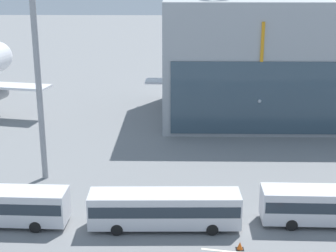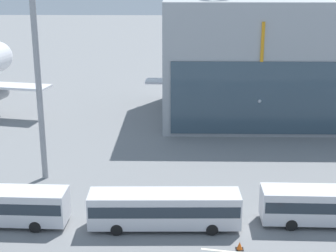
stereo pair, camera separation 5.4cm
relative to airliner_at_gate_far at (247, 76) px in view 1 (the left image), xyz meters
name	(u,v)px [view 1 (the left image)]	position (x,y,z in m)	size (l,w,h in m)	color
airliner_at_gate_far	(247,76)	(0.00, 0.00, 0.00)	(32.09, 35.10, 14.94)	white
shuttle_bus_2	(165,207)	(-12.00, -40.84, -3.01)	(12.81, 3.12, 3.20)	silver
shuttle_bus_3	(336,204)	(2.70, -39.89, -3.01)	(12.80, 3.08, 3.20)	silver
floodlight_mast	(34,20)	(-24.88, -30.12, 11.56)	(2.45, 2.45, 26.26)	gray
traffic_cone_1	(240,246)	(-5.99, -44.28, -4.58)	(0.64, 0.64, 0.66)	black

